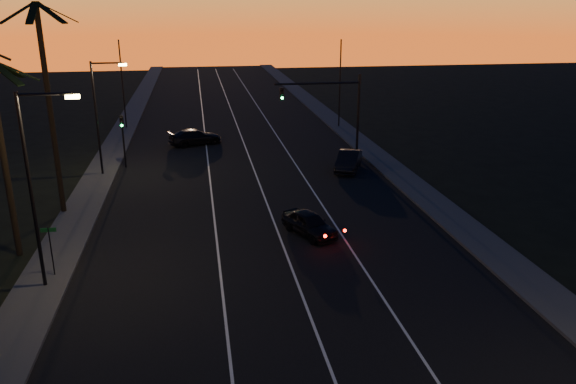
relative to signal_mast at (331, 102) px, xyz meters
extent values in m
cube|color=black|center=(-7.14, -9.99, -4.78)|extent=(20.00, 170.00, 0.01)
cube|color=#393936|center=(-18.34, -9.99, -4.70)|extent=(2.40, 170.00, 0.16)
cube|color=#393936|center=(4.06, -9.99, -4.70)|extent=(2.40, 170.00, 0.16)
cube|color=silver|center=(-10.14, -9.99, -4.76)|extent=(0.12, 160.00, 0.01)
cube|color=silver|center=(-6.64, -9.99, -4.76)|extent=(0.12, 160.00, 0.01)
cube|color=silver|center=(-3.14, -9.99, -4.76)|extent=(0.12, 160.00, 0.01)
cylinder|color=black|center=(-20.34, -15.99, 0.22)|extent=(0.32, 0.32, 10.00)
cube|color=black|center=(-19.31, -15.73, 4.65)|extent=(2.18, 0.92, 1.18)
cube|color=black|center=(-19.90, -15.03, 4.65)|extent=(1.25, 2.12, 1.18)
cube|color=black|center=(-19.49, -16.63, 4.65)|extent=(1.95, 1.61, 1.18)
cylinder|color=black|center=(-19.34, -9.99, 1.47)|extent=(0.32, 0.32, 12.50)
cube|color=black|center=(-18.31, -9.73, 7.15)|extent=(2.18, 0.92, 1.18)
cube|color=black|center=(-18.90, -9.03, 7.15)|extent=(1.25, 2.12, 1.18)
cube|color=black|center=(-19.82, -9.05, 7.15)|extent=(1.34, 2.09, 1.18)
cube|color=black|center=(-20.37, -9.78, 7.15)|extent=(2.18, 0.82, 1.18)
cube|color=black|center=(-20.15, -10.67, 7.15)|extent=(1.90, 1.69, 1.18)
cube|color=black|center=(-19.31, -11.05, 7.15)|extent=(0.45, 2.16, 1.18)
cube|color=black|center=(-18.49, -10.63, 7.15)|extent=(1.95, 1.61, 1.18)
cylinder|color=black|center=(-18.14, -19.99, -0.28)|extent=(0.16, 0.16, 9.00)
cylinder|color=black|center=(-17.04, -19.99, 4.07)|extent=(2.20, 0.12, 0.12)
cube|color=#F4CF61|center=(-15.94, -19.99, 3.94)|extent=(0.55, 0.26, 0.16)
cylinder|color=black|center=(-18.14, -1.99, -0.53)|extent=(0.16, 0.16, 8.50)
cylinder|color=black|center=(-17.04, -1.99, 3.57)|extent=(2.20, 0.12, 0.12)
cube|color=#F4CF61|center=(-15.94, -1.99, 3.44)|extent=(0.55, 0.26, 0.16)
cylinder|color=black|center=(-17.94, -18.99, -3.48)|extent=(0.06, 0.06, 2.60)
cube|color=#0C4D1B|center=(-17.94, -18.99, -2.33)|extent=(0.70, 0.03, 0.20)
cylinder|color=black|center=(2.36, 0.01, -1.28)|extent=(0.20, 0.20, 7.00)
cylinder|color=black|center=(-1.14, 0.01, 1.52)|extent=(7.00, 0.16, 0.16)
cube|color=black|center=(-4.04, 0.01, 0.77)|extent=(0.32, 0.28, 1.00)
sphere|color=black|center=(-4.04, -0.16, 1.09)|extent=(0.20, 0.20, 0.20)
sphere|color=black|center=(-4.04, -0.16, 0.77)|extent=(0.20, 0.20, 0.20)
sphere|color=#14FF59|center=(-4.04, -0.16, 0.45)|extent=(0.20, 0.20, 0.20)
cylinder|color=black|center=(-16.64, 0.01, -2.68)|extent=(0.14, 0.14, 4.20)
cube|color=black|center=(-16.64, 0.01, -1.08)|extent=(0.28, 0.25, 0.90)
sphere|color=black|center=(-16.64, -0.14, -0.80)|extent=(0.18, 0.18, 0.18)
sphere|color=black|center=(-16.64, -0.14, -1.08)|extent=(0.18, 0.18, 0.18)
sphere|color=#14FF59|center=(-16.64, -0.14, -1.36)|extent=(0.18, 0.18, 0.18)
cylinder|color=black|center=(-18.14, 15.01, -0.28)|extent=(0.14, 0.14, 9.00)
cylinder|color=black|center=(3.86, 12.01, -0.28)|extent=(0.14, 0.14, 9.00)
imported|color=black|center=(-4.94, -15.83, -4.11)|extent=(3.04, 4.18, 1.32)
sphere|color=#FF0F05|center=(-4.57, -18.21, -3.90)|extent=(0.18, 0.18, 0.18)
sphere|color=#FF0F05|center=(-3.37, -17.66, -3.90)|extent=(0.18, 0.18, 0.18)
imported|color=black|center=(0.66, -3.62, -4.03)|extent=(3.25, 4.78, 1.49)
imported|color=black|center=(-11.10, 6.78, -4.06)|extent=(5.28, 3.52, 1.42)
camera|label=1|loc=(-10.89, -44.52, 7.62)|focal=35.00mm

